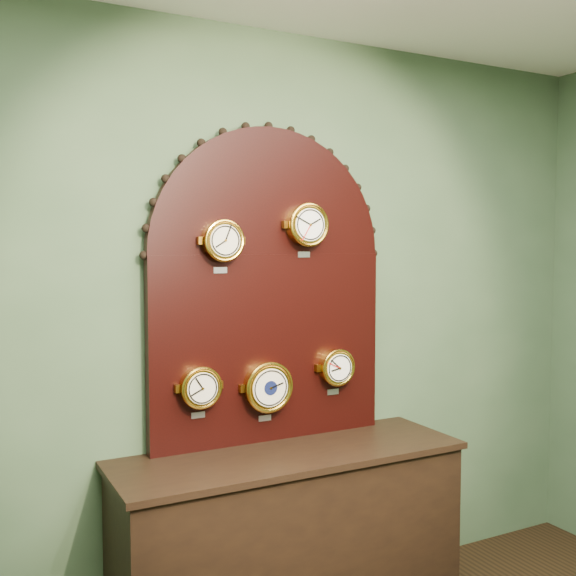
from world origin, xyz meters
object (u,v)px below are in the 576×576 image
hygrometer (200,387)px  roman_clock (223,241)px  shop_counter (290,543)px  barometer (268,387)px  display_board (269,276)px  arabic_clock (307,225)px  tide_clock (336,367)px

hygrometer → roman_clock: bearing=0.0°
shop_counter → hygrometer: bearing=157.7°
shop_counter → barometer: barometer is taller
display_board → roman_clock: size_ratio=6.23×
arabic_clock → barometer: bearing=-179.7°
roman_clock → tide_clock: 0.87m
shop_counter → roman_clock: 1.43m
display_board → roman_clock: display_board is taller
arabic_clock → barometer: size_ratio=0.89×
roman_clock → tide_clock: size_ratio=1.03×
hygrometer → tide_clock: 0.72m
hygrometer → barometer: (0.34, -0.00, -0.03)m
display_board → hygrometer: bearing=-170.1°
display_board → arabic_clock: (0.17, -0.07, 0.24)m
display_board → hygrometer: display_board is taller
roman_clock → arabic_clock: 0.44m
roman_clock → tide_clock: (0.60, 0.00, -0.63)m
tide_clock → barometer: bearing=-179.8°
shop_counter → tide_clock: 0.85m
display_board → barometer: display_board is taller
roman_clock → barometer: (0.22, -0.00, -0.69)m
hygrometer → display_board: bearing=9.9°
display_board → roman_clock: 0.32m
shop_counter → barometer: bearing=104.4°
arabic_clock → hygrometer: (-0.55, 0.00, -0.73)m
barometer → shop_counter: bearing=-75.6°
hygrometer → tide_clock: tide_clock is taller
roman_clock → barometer: bearing=-0.4°
display_board → tide_clock: size_ratio=6.39×
shop_counter → hygrometer: (-0.38, 0.15, 0.74)m
shop_counter → display_board: size_ratio=1.05×
display_board → hygrometer: size_ratio=6.22×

